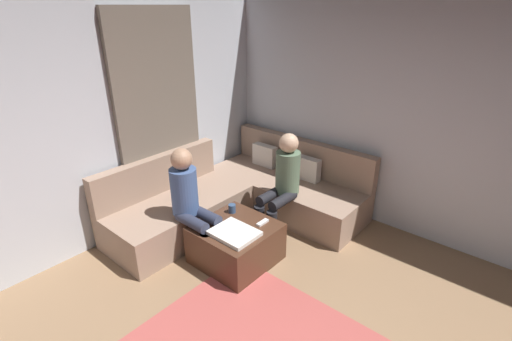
{
  "coord_description": "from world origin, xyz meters",
  "views": [
    {
      "loc": [
        0.76,
        -1.17,
        2.5
      ],
      "look_at": [
        -1.63,
        1.63,
        0.85
      ],
      "focal_mm": 26.0,
      "sensor_mm": 36.0,
      "label": 1
    }
  ],
  "objects_px": {
    "ottoman": "(236,243)",
    "person_on_couch_back": "(282,181)",
    "coffee_mug": "(232,208)",
    "person_on_couch_side": "(191,200)",
    "sectional_couch": "(242,196)",
    "game_remote": "(263,223)"
  },
  "relations": [
    {
      "from": "game_remote",
      "to": "person_on_couch_back",
      "type": "xyz_separation_m",
      "value": [
        -0.17,
        0.56,
        0.23
      ]
    },
    {
      "from": "ottoman",
      "to": "person_on_couch_back",
      "type": "bearing_deg",
      "value": 88.98
    },
    {
      "from": "ottoman",
      "to": "person_on_couch_back",
      "type": "xyz_separation_m",
      "value": [
        0.01,
        0.78,
        0.45
      ]
    },
    {
      "from": "coffee_mug",
      "to": "person_on_couch_side",
      "type": "height_order",
      "value": "person_on_couch_side"
    },
    {
      "from": "ottoman",
      "to": "person_on_couch_side",
      "type": "height_order",
      "value": "person_on_couch_side"
    },
    {
      "from": "coffee_mug",
      "to": "game_remote",
      "type": "xyz_separation_m",
      "value": [
        0.4,
        0.04,
        -0.04
      ]
    },
    {
      "from": "sectional_couch",
      "to": "ottoman",
      "type": "relative_size",
      "value": 3.36
    },
    {
      "from": "ottoman",
      "to": "game_remote",
      "type": "xyz_separation_m",
      "value": [
        0.18,
        0.22,
        0.22
      ]
    },
    {
      "from": "ottoman",
      "to": "person_on_couch_back",
      "type": "relative_size",
      "value": 0.63
    },
    {
      "from": "sectional_couch",
      "to": "game_remote",
      "type": "relative_size",
      "value": 17.0
    },
    {
      "from": "game_remote",
      "to": "person_on_couch_back",
      "type": "bearing_deg",
      "value": 106.65
    },
    {
      "from": "coffee_mug",
      "to": "game_remote",
      "type": "relative_size",
      "value": 0.63
    },
    {
      "from": "ottoman",
      "to": "game_remote",
      "type": "height_order",
      "value": "game_remote"
    },
    {
      "from": "game_remote",
      "to": "person_on_couch_side",
      "type": "height_order",
      "value": "person_on_couch_side"
    },
    {
      "from": "game_remote",
      "to": "sectional_couch",
      "type": "bearing_deg",
      "value": 146.51
    },
    {
      "from": "sectional_couch",
      "to": "person_on_couch_back",
      "type": "height_order",
      "value": "person_on_couch_back"
    },
    {
      "from": "sectional_couch",
      "to": "game_remote",
      "type": "distance_m",
      "value": 0.92
    },
    {
      "from": "ottoman",
      "to": "person_on_couch_side",
      "type": "distance_m",
      "value": 0.65
    },
    {
      "from": "ottoman",
      "to": "coffee_mug",
      "type": "bearing_deg",
      "value": 140.71
    },
    {
      "from": "sectional_couch",
      "to": "ottoman",
      "type": "xyz_separation_m",
      "value": [
        0.58,
        -0.72,
        -0.07
      ]
    },
    {
      "from": "sectional_couch",
      "to": "person_on_couch_back",
      "type": "bearing_deg",
      "value": 5.33
    },
    {
      "from": "coffee_mug",
      "to": "person_on_couch_side",
      "type": "bearing_deg",
      "value": -118.33
    }
  ]
}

